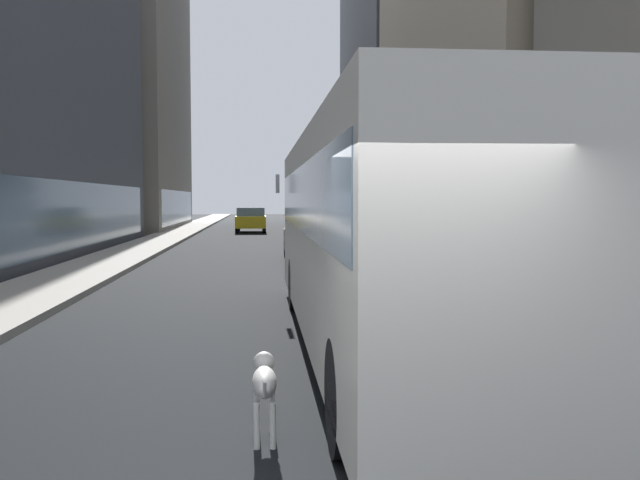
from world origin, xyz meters
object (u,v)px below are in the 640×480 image
Objects in this scene: transit_bus at (388,226)px; car_yellow_taxi at (251,220)px; car_grey_wagon at (313,238)px; car_white_van at (385,248)px; dalmatian_dog at (264,382)px.

car_yellow_taxi is at bearing 93.90° from transit_bus.
car_yellow_taxi is (-2.40, 21.45, -0.00)m from car_grey_wagon.
transit_bus is at bearing -86.10° from car_yellow_taxi.
transit_bus is 2.57× the size of car_white_van.
car_white_van is 4.66× the size of dalmatian_dog.
transit_bus is 11.98× the size of dalmatian_dog.
transit_bus reaches higher than car_white_van.
transit_bus reaches higher than car_yellow_taxi.
car_yellow_taxi is at bearing 96.38° from car_grey_wagon.
car_grey_wagon is (0.00, 13.72, -0.95)m from transit_bus.
car_grey_wagon reaches higher than dalmatian_dog.
car_white_van reaches higher than dalmatian_dog.
car_white_van is at bearing 74.59° from dalmatian_dog.
transit_bus is 2.49× the size of car_grey_wagon.
car_yellow_taxi is (-2.40, 35.17, -0.95)m from transit_bus.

